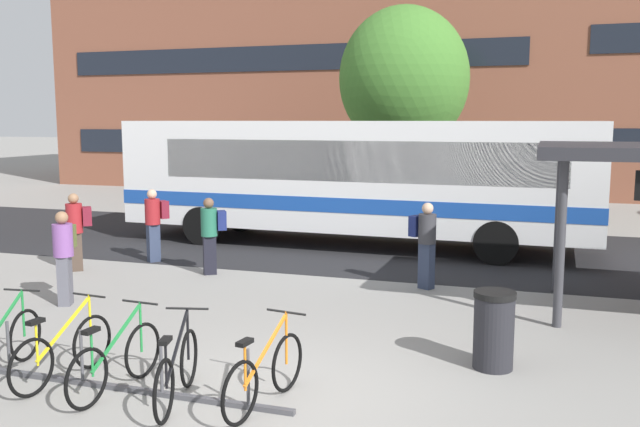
% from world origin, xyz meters
% --- Properties ---
extents(ground, '(200.00, 200.00, 0.00)m').
position_xyz_m(ground, '(0.00, 0.00, 0.00)').
color(ground, gray).
extents(bus_lane_asphalt, '(80.00, 7.20, 0.01)m').
position_xyz_m(bus_lane_asphalt, '(0.00, 9.63, 0.00)').
color(bus_lane_asphalt, '#232326').
rests_on(bus_lane_asphalt, ground).
extents(city_bus, '(12.09, 2.87, 3.20)m').
position_xyz_m(city_bus, '(-1.78, 9.63, 1.78)').
color(city_bus, white).
rests_on(city_bus, ground).
extents(bike_rack, '(4.44, 0.11, 0.70)m').
position_xyz_m(bike_rack, '(-1.84, -0.43, 0.09)').
color(bike_rack, '#47474C').
rests_on(bike_rack, ground).
extents(parked_bicycle_green_0, '(0.52, 1.71, 0.99)m').
position_xyz_m(parked_bicycle_green_0, '(-3.59, -0.44, 0.38)').
color(parked_bicycle_green_0, black).
rests_on(parked_bicycle_green_0, ground).
extents(parked_bicycle_yellow_1, '(0.52, 1.72, 0.99)m').
position_xyz_m(parked_bicycle_yellow_1, '(-2.69, -0.39, 0.38)').
color(parked_bicycle_yellow_1, black).
rests_on(parked_bicycle_yellow_1, ground).
extents(parked_bicycle_green_2, '(0.52, 1.72, 0.99)m').
position_xyz_m(parked_bicycle_green_2, '(-1.86, -0.49, 0.38)').
color(parked_bicycle_green_2, black).
rests_on(parked_bicycle_green_2, ground).
extents(parked_bicycle_black_3, '(0.60, 1.68, 0.99)m').
position_xyz_m(parked_bicycle_black_3, '(-1.01, -0.55, 0.38)').
color(parked_bicycle_black_3, black).
rests_on(parked_bicycle_black_3, ground).
extents(parked_bicycle_orange_4, '(0.52, 1.71, 0.99)m').
position_xyz_m(parked_bicycle_orange_4, '(-0.01, -0.33, 0.38)').
color(parked_bicycle_orange_4, black).
rests_on(parked_bicycle_orange_4, ground).
extents(commuter_navy_pack_0, '(0.60, 0.52, 1.67)m').
position_xyz_m(commuter_navy_pack_0, '(0.81, 5.71, 0.97)').
color(commuter_navy_pack_0, '#2D3851').
rests_on(commuter_navy_pack_0, ground).
extents(commuter_navy_pack_1, '(0.60, 0.55, 1.62)m').
position_xyz_m(commuter_navy_pack_1, '(-3.66, 5.53, 0.93)').
color(commuter_navy_pack_1, black).
rests_on(commuter_navy_pack_1, ground).
extents(commuter_maroon_pack_2, '(0.60, 0.57, 1.68)m').
position_xyz_m(commuter_maroon_pack_2, '(-6.56, 4.94, 0.97)').
color(commuter_maroon_pack_2, '#47382D').
rests_on(commuter_maroon_pack_2, ground).
extents(commuter_maroon_pack_3, '(0.56, 0.60, 1.67)m').
position_xyz_m(commuter_maroon_pack_3, '(-5.48, 6.30, 0.96)').
color(commuter_maroon_pack_3, '#2D3851').
rests_on(commuter_maroon_pack_3, ground).
extents(commuter_olive_pack_4, '(0.48, 0.60, 1.66)m').
position_xyz_m(commuter_olive_pack_4, '(-5.01, 2.59, 0.96)').
color(commuter_olive_pack_4, '#565660').
rests_on(commuter_olive_pack_4, ground).
extents(trash_bin, '(0.55, 0.55, 1.03)m').
position_xyz_m(trash_bin, '(2.36, 1.72, 0.52)').
color(trash_bin, '#232328').
rests_on(trash_bin, ground).
extents(street_tree_1, '(4.38, 4.38, 7.03)m').
position_xyz_m(street_tree_1, '(-1.66, 15.99, 4.60)').
color(street_tree_1, brown).
rests_on(street_tree_1, ground).
extents(building_left_wing, '(24.00, 12.78, 18.51)m').
position_xyz_m(building_left_wing, '(-8.30, 27.82, 9.26)').
color(building_left_wing, brown).
rests_on(building_left_wing, ground).
extents(building_centre_block, '(19.15, 13.02, 14.84)m').
position_xyz_m(building_centre_block, '(3.06, 44.82, 7.42)').
color(building_centre_block, gray).
rests_on(building_centre_block, ground).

